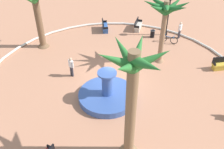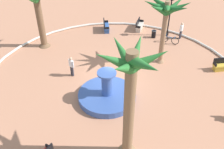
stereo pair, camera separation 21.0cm
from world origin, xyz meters
name	(u,v)px [view 1 (the left image)]	position (x,y,z in m)	size (l,w,h in m)	color
ground_plane	(114,81)	(0.00, 0.00, 0.00)	(80.00, 80.00, 0.00)	tan
plaza_curb	(114,80)	(0.00, 0.00, 0.10)	(19.35, 19.35, 0.20)	silver
fountain	(107,95)	(-1.24, 1.58, 0.31)	(3.87, 3.87, 2.18)	#38569E
palm_tree_near_fountain	(165,13)	(-0.31, -4.53, 4.21)	(3.59, 3.46, 5.34)	#8E6B4C
palm_tree_by_curb	(36,5)	(7.80, 1.75, 3.89)	(4.05, 3.99, 5.34)	brown
palm_tree_mid_plaza	(132,87)	(-5.30, 3.31, 4.48)	(3.27, 3.04, 6.59)	brown
bench_east	(222,65)	(-4.11, -7.54, 0.35)	(1.21, 1.64, 1.00)	gold
bench_southeast	(138,26)	(4.99, -7.18, 0.35)	(1.32, 1.60, 1.00)	beige
bench_southwest	(105,27)	(6.86, -4.44, 0.35)	(1.61, 1.29, 1.00)	#335BA8
lamppost	(169,11)	(2.46, -8.46, 2.37)	(0.32, 0.32, 4.05)	black
trash_bin	(152,33)	(2.93, -7.09, 0.39)	(0.46, 0.46, 0.73)	black
bicycle_red_frame	(168,39)	(1.29, -7.46, 0.38)	(1.60, 0.76, 0.94)	black
person_cyclist_helmet	(180,29)	(1.24, -8.90, 0.90)	(0.27, 0.52, 1.61)	#33333D
person_cyclist_photo	(71,66)	(2.45, 2.07, 0.90)	(0.53, 0.24, 1.61)	#33333D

